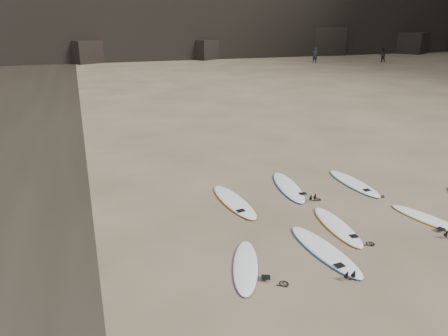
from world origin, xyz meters
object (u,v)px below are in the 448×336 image
(surfboard_7, at_px, (354,183))
(person_a, at_px, (315,55))
(surfboard_6, at_px, (288,187))
(surfboard_1, at_px, (324,250))
(surfboard_3, at_px, (429,219))
(surfboard_5, at_px, (234,201))
(person_b, at_px, (382,55))
(surfboard_0, at_px, (245,266))
(surfboard_2, at_px, (337,226))

(surfboard_7, relative_size, person_a, 1.50)
(surfboard_6, bearing_deg, surfboard_1, -95.19)
(surfboard_3, bearing_deg, surfboard_5, 133.27)
(surfboard_3, distance_m, surfboard_7, 2.91)
(surfboard_5, xyz_separation_m, person_b, (29.72, 32.34, 0.78))
(surfboard_0, xyz_separation_m, surfboard_1, (1.97, 0.04, 0.01))
(surfboard_5, xyz_separation_m, person_a, (21.78, 33.83, 0.81))
(surfboard_7, bearing_deg, surfboard_2, -132.77)
(surfboard_0, xyz_separation_m, surfboard_5, (0.93, 3.34, 0.01))
(surfboard_3, relative_size, surfboard_5, 0.84)
(person_a, bearing_deg, surfboard_0, 61.60)
(surfboard_0, xyz_separation_m, person_a, (22.70, 37.17, 0.82))
(surfboard_0, xyz_separation_m, person_b, (30.64, 35.68, 0.79))
(surfboard_0, bearing_deg, surfboard_3, 27.57)
(surfboard_1, bearing_deg, surfboard_5, 102.46)
(surfboard_1, xyz_separation_m, surfboard_7, (3.13, 3.45, -0.00))
(surfboard_0, distance_m, surfboard_7, 6.18)
(surfboard_1, bearing_deg, surfboard_7, 42.69)
(surfboard_7, bearing_deg, surfboard_6, 168.61)
(surfboard_0, height_order, surfboard_7, surfboard_7)
(surfboard_3, height_order, surfboard_7, surfboard_7)
(surfboard_6, bearing_deg, surfboard_0, -118.18)
(surfboard_0, height_order, person_a, person_a)
(surfboard_5, bearing_deg, surfboard_2, -53.85)
(surfboard_6, relative_size, person_a, 1.55)
(surfboard_2, relative_size, person_a, 1.39)
(surfboard_0, distance_m, person_b, 47.04)
(surfboard_0, height_order, surfboard_5, surfboard_5)
(surfboard_0, relative_size, surfboard_2, 0.94)
(surfboard_6, xyz_separation_m, person_b, (27.70, 31.81, 0.78))
(surfboard_2, bearing_deg, surfboard_7, 53.06)
(surfboard_5, xyz_separation_m, surfboard_6, (2.02, 0.53, -0.00))
(surfboard_1, bearing_deg, surfboard_6, 70.58)
(surfboard_6, xyz_separation_m, surfboard_7, (2.15, -0.38, -0.00))
(surfboard_3, xyz_separation_m, surfboard_6, (-2.52, 3.27, 0.01))
(surfboard_6, distance_m, person_b, 42.18)
(surfboard_1, distance_m, person_a, 42.53)
(surfboard_1, bearing_deg, surfboard_0, 176.01)
(surfboard_0, xyz_separation_m, surfboard_2, (2.93, 1.02, 0.00))
(surfboard_2, bearing_deg, surfboard_0, -156.31)
(surfboard_0, bearing_deg, surfboard_7, 55.67)
(surfboard_3, relative_size, surfboard_6, 0.85)
(surfboard_0, relative_size, surfboard_5, 0.83)
(surfboard_3, distance_m, person_b, 43.18)
(surfboard_0, relative_size, surfboard_7, 0.87)
(surfboard_7, height_order, person_a, person_a)
(surfboard_7, bearing_deg, surfboard_0, -147.01)
(surfboard_7, height_order, person_b, person_b)
(surfboard_3, distance_m, surfboard_6, 4.13)
(surfboard_0, bearing_deg, person_b, 70.61)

